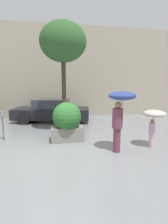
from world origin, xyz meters
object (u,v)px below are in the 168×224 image
at_px(person_adult, 120,106).
at_px(person_child, 154,117).
at_px(street_tree, 63,43).
at_px(parked_car_near, 52,111).
at_px(parking_meter, 2,119).
at_px(planter_box, 67,121).

relative_size(person_adult, person_child, 1.50).
bearing_deg(street_tree, parked_car_near, 104.14).
bearing_deg(parking_meter, person_child, -17.57).
height_order(planter_box, parked_car_near, planter_box).
xyz_separation_m(planter_box, parking_meter, (-2.48, 0.52, 0.03)).
xyz_separation_m(person_adult, person_child, (1.31, 0.19, -0.41)).
xyz_separation_m(planter_box, parked_car_near, (-0.60, 3.85, -0.19)).
bearing_deg(parked_car_near, street_tree, -154.34).
height_order(person_child, parking_meter, person_child).
distance_m(person_adult, person_child, 1.39).
bearing_deg(person_adult, person_child, -5.00).
bearing_deg(street_tree, planter_box, -89.80).
relative_size(person_child, street_tree, 0.27).
height_order(parked_car_near, street_tree, street_tree).
distance_m(person_adult, street_tree, 4.14).
distance_m(street_tree, parking_meter, 4.14).
distance_m(person_adult, parking_meter, 4.55).
bearing_deg(parked_car_near, person_child, -133.61).
height_order(planter_box, person_child, planter_box).
xyz_separation_m(person_child, parked_car_near, (-3.51, 5.04, -0.48)).
distance_m(person_child, street_tree, 4.92).
bearing_deg(person_child, parking_meter, 128.71).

